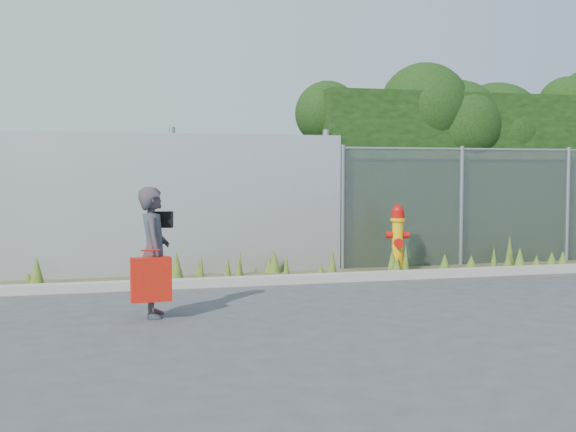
{
  "coord_description": "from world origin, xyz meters",
  "views": [
    {
      "loc": [
        -2.84,
        -8.16,
        1.59
      ],
      "look_at": [
        -0.3,
        1.4,
        1.0
      ],
      "focal_mm": 45.0,
      "sensor_mm": 36.0,
      "label": 1
    }
  ],
  "objects": [
    {
      "name": "curb",
      "position": [
        0.0,
        1.8,
        0.06
      ],
      "size": [
        16.0,
        0.22,
        0.12
      ],
      "primitive_type": "cube",
      "color": "#9E988E",
      "rests_on": "ground"
    },
    {
      "name": "ground",
      "position": [
        0.0,
        0.0,
        0.0
      ],
      "size": [
        80.0,
        80.0,
        0.0
      ],
      "primitive_type": "plane",
      "color": "#3E3E41",
      "rests_on": "ground"
    },
    {
      "name": "woman",
      "position": [
        -2.24,
        -0.14,
        0.72
      ],
      "size": [
        0.38,
        0.55,
        1.44
      ],
      "primitive_type": "imported",
      "rotation": [
        0.0,
        0.0,
        1.49
      ],
      "color": "#0D4E55",
      "rests_on": "ground"
    },
    {
      "name": "red_tote_bag",
      "position": [
        -2.29,
        -0.37,
        0.45
      ],
      "size": [
        0.43,
        0.16,
        0.56
      ],
      "rotation": [
        0.0,
        0.0,
        0.06
      ],
      "color": "red"
    },
    {
      "name": "weed_strip",
      "position": [
        -0.09,
        2.41,
        0.12
      ],
      "size": [
        16.0,
        1.3,
        0.54
      ],
      "color": "#494129",
      "rests_on": "ground"
    },
    {
      "name": "hedge",
      "position": [
        4.41,
        4.03,
        1.98
      ],
      "size": [
        7.66,
        2.05,
        3.71
      ],
      "color": "black",
      "rests_on": "ground"
    },
    {
      "name": "chainlink_fence",
      "position": [
        4.25,
        3.0,
        1.03
      ],
      "size": [
        6.5,
        0.07,
        2.05
      ],
      "color": "gray",
      "rests_on": "ground"
    },
    {
      "name": "fire_hydrant",
      "position": [
        1.78,
        2.42,
        0.54
      ],
      "size": [
        0.37,
        0.33,
        1.11
      ],
      "rotation": [
        0.0,
        0.0,
        -0.29
      ],
      "color": "#E6A90C",
      "rests_on": "ground"
    },
    {
      "name": "corrugated_fence",
      "position": [
        -3.25,
        3.01,
        1.1
      ],
      "size": [
        8.5,
        0.21,
        2.3
      ],
      "color": "#AFB0B6",
      "rests_on": "ground"
    },
    {
      "name": "black_shoulder_bag",
      "position": [
        -2.14,
        0.01,
        1.07
      ],
      "size": [
        0.24,
        0.1,
        0.18
      ],
      "rotation": [
        0.0,
        0.0,
        -0.25
      ],
      "color": "black"
    }
  ]
}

